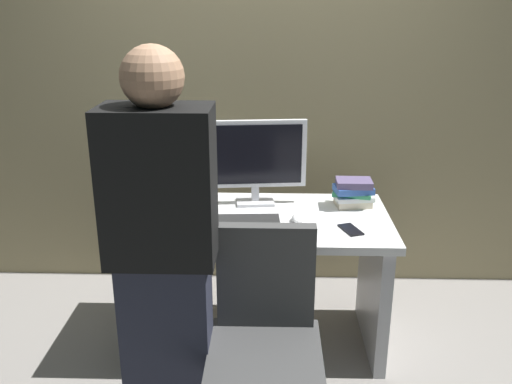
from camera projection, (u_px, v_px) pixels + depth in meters
name	position (u px, v px, depth m)	size (l,w,h in m)	color
ground_plane	(256.00, 339.00, 3.06)	(9.00, 9.00, 0.00)	gray
wall_back	(260.00, 48.00, 3.31)	(6.40, 0.10, 3.00)	#8C7F5B
desk	(256.00, 257.00, 2.90)	(1.36, 0.72, 0.73)	white
office_chair	(265.00, 357.00, 2.21)	(0.52, 0.52, 0.94)	black
person_at_desk	(163.00, 261.00, 2.09)	(0.40, 0.24, 1.64)	#262838
monitor	(255.00, 158.00, 2.92)	(0.54, 0.16, 0.46)	silver
keyboard	(236.00, 221.00, 2.74)	(0.43, 0.13, 0.02)	#262626
mouse	(298.00, 218.00, 2.75)	(0.06, 0.10, 0.03)	white
cup_near_keyboard	(151.00, 221.00, 2.64)	(0.08, 0.08, 0.10)	#3372B2
cup_by_monitor	(154.00, 200.00, 2.94)	(0.08, 0.08, 0.08)	#3372B2
book_stack	(353.00, 193.00, 2.93)	(0.23, 0.18, 0.15)	beige
cell_phone	(351.00, 230.00, 2.65)	(0.07, 0.14, 0.01)	black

